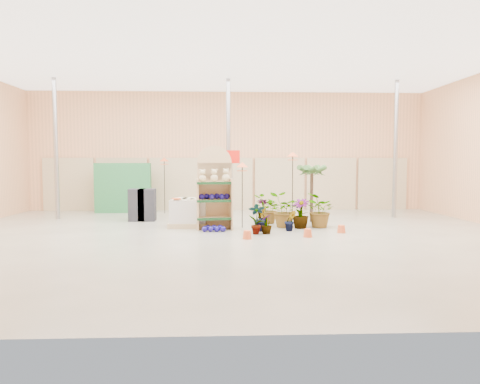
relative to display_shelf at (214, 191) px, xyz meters
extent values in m
cube|color=gray|center=(0.41, -1.36, -1.10)|extent=(15.00, 12.00, 0.10)
cube|color=white|center=(0.41, -1.36, 3.50)|extent=(15.00, 12.00, 0.10)
cube|color=tan|center=(0.41, 4.69, 1.20)|extent=(15.00, 0.10, 4.50)
cylinder|color=gray|center=(-5.09, 2.14, 1.20)|extent=(0.14, 0.14, 4.50)
cylinder|color=gray|center=(5.91, 2.14, 1.20)|extent=(0.14, 0.14, 4.50)
cylinder|color=gray|center=(0.41, 2.14, 1.20)|extent=(0.14, 0.14, 4.50)
cube|color=tan|center=(-5.59, 4.56, -0.05)|extent=(1.90, 0.06, 2.00)
cube|color=tan|center=(-3.59, 4.56, -0.05)|extent=(1.90, 0.06, 2.00)
cube|color=tan|center=(-1.59, 4.56, -0.05)|extent=(1.90, 0.06, 2.00)
cube|color=tan|center=(0.41, 4.56, -0.05)|extent=(1.90, 0.06, 2.00)
cube|color=tan|center=(2.41, 4.56, -0.05)|extent=(1.90, 0.06, 2.00)
cube|color=tan|center=(4.41, 4.56, -0.05)|extent=(1.90, 0.06, 2.00)
cube|color=tan|center=(6.41, 4.56, -0.05)|extent=(1.90, 0.06, 2.00)
cube|color=tan|center=(0.00, 0.11, -0.14)|extent=(0.96, 0.20, 1.81)
cylinder|color=tan|center=(0.00, 0.11, 0.76)|extent=(0.96, 0.20, 0.96)
cube|color=tan|center=(0.00, -0.17, -0.73)|extent=(0.97, 0.64, 0.04)
cube|color=#0F3819|center=(0.00, -0.44, -0.73)|extent=(0.91, 0.14, 0.06)
cube|color=tan|center=(0.00, -0.17, -0.25)|extent=(0.97, 0.64, 0.04)
cube|color=#0F3819|center=(0.00, -0.44, -0.25)|extent=(0.91, 0.14, 0.06)
cube|color=tan|center=(0.00, -0.17, 0.23)|extent=(0.97, 0.64, 0.04)
cube|color=#0F3819|center=(0.00, -0.44, 0.23)|extent=(0.91, 0.14, 0.06)
cube|color=tan|center=(-0.46, -0.17, -0.35)|extent=(0.10, 0.53, 1.38)
cube|color=tan|center=(0.46, -0.17, -0.35)|extent=(0.10, 0.53, 1.38)
sphere|color=#C3B284|center=(-0.32, -0.11, 0.35)|extent=(0.19, 0.19, 0.19)
sphere|color=#C3B284|center=(-0.32, -0.11, 0.51)|extent=(0.15, 0.15, 0.15)
sphere|color=#C3B284|center=(0.00, -0.11, 0.35)|extent=(0.20, 0.20, 0.20)
sphere|color=#C3B284|center=(0.00, -0.11, 0.52)|extent=(0.15, 0.15, 0.15)
sphere|color=#C3B284|center=(0.32, -0.11, 0.36)|extent=(0.21, 0.21, 0.21)
sphere|color=#C3B284|center=(0.32, -0.11, 0.53)|extent=(0.15, 0.15, 0.15)
sphere|color=navy|center=(-0.34, -0.19, -0.15)|extent=(0.16, 0.16, 0.16)
sphere|color=navy|center=(-0.20, -0.06, -0.15)|extent=(0.16, 0.16, 0.16)
sphere|color=navy|center=(-0.07, -0.19, -0.15)|extent=(0.16, 0.16, 0.16)
sphere|color=navy|center=(0.07, -0.06, -0.15)|extent=(0.16, 0.16, 0.16)
sphere|color=navy|center=(0.20, -0.19, -0.15)|extent=(0.16, 0.16, 0.16)
sphere|color=navy|center=(0.34, -0.06, -0.15)|extent=(0.16, 0.16, 0.16)
sphere|color=navy|center=(-0.25, -0.60, -0.97)|extent=(0.15, 0.15, 0.15)
sphere|color=navy|center=(-0.17, -0.36, -0.97)|extent=(0.15, 0.15, 0.15)
sphere|color=navy|center=(-0.09, -0.60, -0.97)|extent=(0.15, 0.15, 0.15)
sphere|color=navy|center=(-0.01, -0.36, -0.97)|extent=(0.15, 0.15, 0.15)
sphere|color=navy|center=(0.07, -0.60, -0.97)|extent=(0.15, 0.15, 0.15)
sphere|color=navy|center=(0.15, -0.36, -0.97)|extent=(0.15, 0.15, 0.15)
sphere|color=navy|center=(0.23, -0.60, -0.97)|extent=(0.15, 0.15, 0.15)
cube|color=tan|center=(-0.73, 0.36, -0.98)|extent=(1.13, 0.95, 0.14)
cube|color=silver|center=(-0.73, 0.36, -0.59)|extent=(1.03, 0.85, 0.64)
cylinder|color=beige|center=(-0.96, 0.22, -0.25)|extent=(0.37, 0.37, 0.04)
cylinder|color=beige|center=(-0.73, 0.22, -0.25)|extent=(0.37, 0.37, 0.04)
cylinder|color=beige|center=(-0.51, 0.22, -0.25)|extent=(0.37, 0.37, 0.04)
cylinder|color=beige|center=(-0.96, 0.49, -0.25)|extent=(0.37, 0.37, 0.04)
cylinder|color=beige|center=(-0.73, 0.49, -0.25)|extent=(0.37, 0.37, 0.04)
cube|color=black|center=(-2.14, 1.64, -0.80)|extent=(0.50, 0.50, 0.50)
cube|color=black|center=(-2.14, 1.64, -0.30)|extent=(0.50, 0.50, 0.50)
cube|color=black|center=(-2.44, 1.64, -0.80)|extent=(0.50, 0.50, 0.50)
cube|color=black|center=(-2.44, 1.64, -0.30)|extent=(0.50, 0.50, 0.50)
cube|color=#266E3A|center=(-3.39, 3.84, -0.15)|extent=(2.00, 0.30, 1.80)
cylinder|color=gray|center=(0.51, 1.64, 0.05)|extent=(0.05, 0.05, 2.20)
cube|color=red|center=(0.51, 1.60, 0.95)|extent=(0.50, 0.03, 0.40)
cylinder|color=black|center=(0.77, 0.13, -0.25)|extent=(0.02, 0.02, 1.59)
cylinder|color=#DB562A|center=(0.77, 0.13, 0.55)|extent=(0.30, 0.30, 0.02)
cone|color=#DB562A|center=(0.77, 0.13, 0.72)|extent=(0.34, 0.34, 0.14)
cylinder|color=black|center=(2.32, 0.93, -0.10)|extent=(0.02, 0.02, 1.90)
cylinder|color=#DB562A|center=(2.32, 0.93, 0.85)|extent=(0.30, 0.30, 0.02)
cone|color=#DB562A|center=(2.32, 0.93, 1.02)|extent=(0.34, 0.34, 0.14)
cylinder|color=black|center=(-1.85, 3.54, -0.17)|extent=(0.02, 0.02, 1.76)
cylinder|color=#DB562A|center=(-1.85, 3.54, 0.71)|extent=(0.30, 0.30, 0.02)
cone|color=#DB562A|center=(-1.85, 3.54, 0.88)|extent=(0.34, 0.34, 0.14)
cylinder|color=#3D2B1D|center=(2.95, 1.21, -0.30)|extent=(0.10, 0.10, 1.50)
imported|color=#345A27|center=(1.09, -1.00, -0.65)|extent=(0.44, 0.32, 0.80)
imported|color=#345A27|center=(1.23, -0.52, -0.70)|extent=(0.49, 0.47, 0.69)
imported|color=#345A27|center=(1.91, 0.11, -0.56)|extent=(0.97, 0.87, 0.97)
imported|color=#345A27|center=(2.39, -0.06, -0.63)|extent=(0.64, 0.64, 0.82)
imported|color=#345A27|center=(2.58, 0.87, -0.68)|extent=(0.46, 0.41, 0.73)
imported|color=#345A27|center=(1.36, 0.31, -0.78)|extent=(0.37, 0.37, 0.53)
imported|color=#345A27|center=(1.57, 0.88, -0.61)|extent=(1.03, 1.01, 0.87)
imported|color=#345A27|center=(1.35, -0.94, -0.79)|extent=(0.39, 0.39, 0.51)
imported|color=#345A27|center=(2.03, -0.53, -0.77)|extent=(0.33, 0.28, 0.56)
imported|color=#345A27|center=(2.98, 0.04, -0.56)|extent=(0.90, 0.99, 0.98)
imported|color=#345A27|center=(1.50, 1.49, -0.70)|extent=(0.51, 0.51, 0.70)
camera|label=1|loc=(0.25, -11.76, 0.79)|focal=32.00mm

